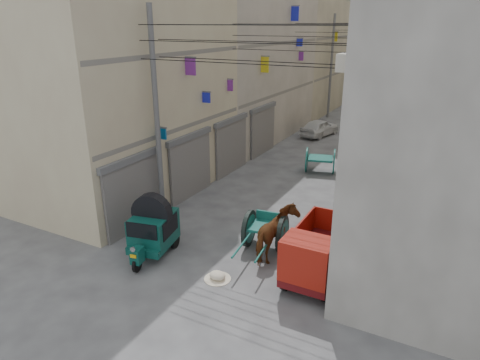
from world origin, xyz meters
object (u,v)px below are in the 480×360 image
Objects in this scene: auto_rickshaw at (153,227)px; distant_car_white at (319,128)px; distant_car_grey at (402,100)px; tonga_cart at (265,230)px; horse at (277,234)px; second_cart at (320,160)px; feed_sack at (217,275)px; distant_car_green at (387,94)px; mini_truck at (315,258)px.

auto_rickshaw is 0.70× the size of distant_car_white.
auto_rickshaw is 0.63× the size of distant_car_grey.
tonga_cart is at bearing 113.36° from distant_car_white.
horse is 0.52× the size of distant_car_grey.
horse is (0.59, -0.40, 0.17)m from tonga_cart.
distant_car_white is (-0.12, 18.01, -0.38)m from auto_rickshaw.
distant_car_grey is (0.86, 21.56, -0.06)m from second_cart.
horse is (1.05, 2.04, 0.72)m from feed_sack.
distant_car_white reaches higher than feed_sack.
auto_rickshaw is 1.21× the size of horse.
distant_car_green is at bearing 92.19° from feed_sack.
distant_car_green is (1.46, 17.03, 0.01)m from distant_car_white.
tonga_cart reaches higher than distant_car_green.
mini_truck is 10.27m from second_cart.
distant_car_green reaches higher than distant_car_white.
tonga_cart is 1.49× the size of horse.
tonga_cart is at bearing 150.02° from mini_truck.
feed_sack is 18.58m from distant_car_white.
horse is at bearing 115.05° from distant_car_white.
horse reaches higher than tonga_cart.
mini_truck is 1.83× the size of second_cart.
auto_rickshaw is 32.38m from distant_car_grey.
tonga_cart is 16.26m from distant_car_white.
auto_rickshaw is at bearing 102.11° from distant_car_white.
distant_car_green is (-4.01, 34.20, -0.27)m from mini_truck.
mini_truck reaches higher than distant_car_grey.
horse is at bearing 151.80° from mini_truck.
mini_truck is 1.61× the size of horse.
auto_rickshaw is 35.08m from distant_car_green.
mini_truck is at bearing -90.17° from distant_car_grey.
distant_car_grey is at bearing -91.40° from distant_car_white.
tonga_cart reaches higher than distant_car_grey.
feed_sack is at bearing 88.35° from distant_car_green.
distant_car_grey is (-2.16, 31.38, -0.23)m from mini_truck.
tonga_cart is 0.73× the size of distant_car_green.
horse is 30.54m from distant_car_grey.
feed_sack is 0.26× the size of horse.
mini_truck is (5.34, 0.85, -0.10)m from auto_rickshaw.
mini_truck is 6.24× the size of feed_sack.
mini_truck is at bearing -3.10° from auto_rickshaw.
distant_car_grey reaches higher than feed_sack.
distant_car_green is at bearing 119.11° from distant_car_grey.
distant_car_white is (-3.28, 15.92, -0.09)m from tonga_cart.
mini_truck reaches higher than horse.
auto_rickshaw is 4.11m from horse.
auto_rickshaw is at bearing -153.89° from tonga_cart.
horse is 33.44m from distant_car_green.
second_cart is 21.58m from distant_car_grey.
mini_truck is (2.19, -1.25, 0.19)m from tonga_cart.
auto_rickshaw is 2.84m from feed_sack.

